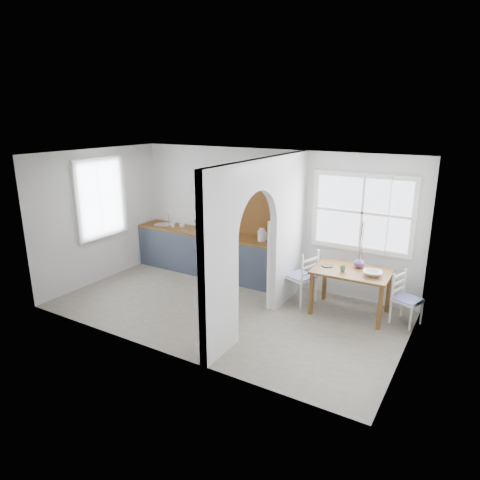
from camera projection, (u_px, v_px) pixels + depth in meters
The scene contains 26 objects.
floor at pixel (225, 309), 7.33m from camera, with size 5.80×3.20×0.01m, color gray.
ceiling at pixel (223, 156), 6.59m from camera, with size 5.80×3.20×0.01m, color silver.
walls at pixel (224, 237), 6.96m from camera, with size 5.81×3.21×2.60m.
partition at pixel (264, 233), 6.62m from camera, with size 0.12×3.20×2.60m.
kitchen_window at pixel (99, 198), 8.27m from camera, with size 0.10×1.16×1.50m, color white, non-canonical shape.
nook_window at pixel (362, 213), 7.27m from camera, with size 1.76×0.10×1.30m, color white, non-canonical shape.
counter at pixel (213, 253), 8.85m from camera, with size 3.50×0.60×0.90m.
sink at pixel (163, 225), 9.34m from camera, with size 0.40×0.40×0.02m, color silver.
backsplash at pixel (259, 214), 8.34m from camera, with size 1.65×0.03×0.90m, color brown.
shelf at pixel (257, 181), 8.09m from camera, with size 1.75×0.20×0.21m.
pendant_lamp at pixel (265, 192), 7.67m from camera, with size 0.26×0.26×0.16m, color #F3EAC9.
utensil_rail at pixel (282, 221), 7.36m from camera, with size 0.02×0.02×0.50m, color silver.
dining_table at pixel (350, 292), 7.09m from camera, with size 1.22×0.81×0.76m, color brown, non-canonical shape.
chair_left at pixel (301, 276), 7.50m from camera, with size 0.45×0.45×0.98m, color white, non-canonical shape.
chair_right at pixel (407, 299), 6.72m from camera, with size 0.38×0.38×0.84m, color white, non-canonical shape.
kettle at pixel (262, 235), 8.10m from camera, with size 0.20×0.16×0.24m, color silver, non-canonical shape.
mug_a at pixel (173, 225), 9.11m from camera, with size 0.11×0.11×0.11m, color silver.
mug_b at pixel (182, 226), 9.08m from camera, with size 0.11×0.11×0.08m, color white.
knife_block at pixel (200, 224), 8.91m from camera, with size 0.11×0.16×0.25m, color #412213.
jar at pixel (221, 229), 8.67m from camera, with size 0.10×0.10×0.16m, color #8B815C.
towel_magenta at pixel (281, 282), 7.78m from camera, with size 0.02×0.03×0.51m, color #DA1B4C.
towel_orange at pixel (280, 284), 7.75m from camera, with size 0.02×0.03×0.51m, color #C08521.
bowl at pixel (373, 273), 6.76m from camera, with size 0.29×0.29×0.07m, color white.
table_cup at pixel (343, 269), 6.92m from camera, with size 0.10×0.10×0.10m, color #61925D.
plate at pixel (327, 266), 7.18m from camera, with size 0.20×0.20×0.02m, color black.
vase at pixel (359, 262), 7.09m from camera, with size 0.18×0.18×0.19m, color #63417C.
Camera 1 is at (3.66, -5.61, 3.21)m, focal length 32.00 mm.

